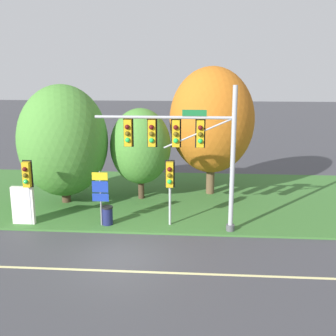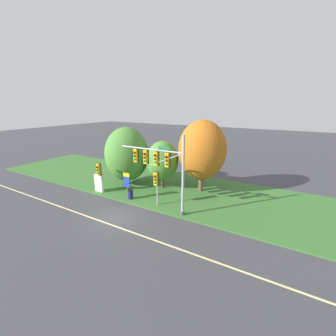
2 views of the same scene
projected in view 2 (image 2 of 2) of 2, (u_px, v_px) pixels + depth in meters
ground_plane at (116, 217)px, 19.10m from camera, size 160.00×160.00×0.00m
lane_stripe at (105, 223)px, 18.11m from camera, size 36.00×0.16×0.01m
grass_verge at (166, 187)px, 25.93m from camera, size 48.00×11.50×0.10m
traffic_signal_mast at (161, 164)px, 19.13m from camera, size 6.52×0.49×6.82m
pedestrian_signal_near_kerb at (99, 171)px, 23.30m from camera, size 0.46×0.55×3.26m
pedestrian_signal_further_along at (156, 181)px, 20.36m from camera, size 0.46×0.55×3.27m
route_sign_post at (127, 182)px, 22.01m from camera, size 0.80×0.08×2.74m
tree_nearest_road at (127, 154)px, 25.82m from camera, size 5.00×5.00×6.68m
tree_left_of_mast at (162, 161)px, 24.69m from camera, size 3.50×3.50×5.32m
tree_behind_signpost at (202, 150)px, 23.42m from camera, size 5.01×5.01×7.64m
info_kiosk at (99, 183)px, 24.10m from camera, size 1.10×0.24×1.90m
trash_bin at (130, 194)px, 22.35m from camera, size 0.56×0.56×0.93m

